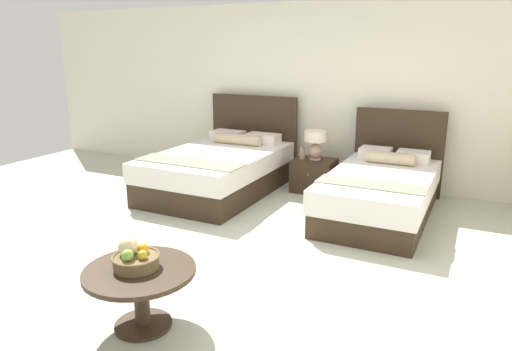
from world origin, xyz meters
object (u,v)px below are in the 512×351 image
object	(u,v)px
nightstand	(314,175)
coffee_table	(140,283)
table_lamp	(316,141)
bed_near_corner	(381,191)
bed_near_window	(221,169)
fruit_bowl	(135,257)
vase	(302,153)

from	to	relation	value
nightstand	coffee_table	world-z (taller)	same
table_lamp	coffee_table	bearing A→B (deg)	-90.12
bed_near_corner	coffee_table	xyz separation A→B (m)	(-1.04, -3.09, 0.04)
bed_near_corner	table_lamp	size ratio (longest dim) A/B	5.31
bed_near_window	fruit_bowl	size ratio (longest dim) A/B	6.67
vase	coffee_table	distance (m)	3.62
bed_near_window	coffee_table	xyz separation A→B (m)	(1.15, -3.09, 0.02)
bed_near_corner	fruit_bowl	world-z (taller)	bed_near_corner
nightstand	fruit_bowl	size ratio (longest dim) A/B	1.68
nightstand	vase	bearing A→B (deg)	-166.60
table_lamp	nightstand	bearing A→B (deg)	-90.00
nightstand	coffee_table	size ratio (longest dim) A/B	0.72
vase	fruit_bowl	xyz separation A→B (m)	(0.12, -3.60, -0.01)
nightstand	vase	xyz separation A→B (m)	(-0.17, -0.04, 0.31)
table_lamp	coffee_table	world-z (taller)	table_lamp
nightstand	vase	world-z (taller)	vase
fruit_bowl	vase	bearing A→B (deg)	91.87
vase	fruit_bowl	distance (m)	3.60
vase	nightstand	bearing A→B (deg)	13.40
bed_near_corner	fruit_bowl	distance (m)	3.28
table_lamp	vase	distance (m)	0.24
coffee_table	vase	bearing A→B (deg)	92.54
nightstand	coffee_table	distance (m)	3.65
bed_near_corner	vase	xyz separation A→B (m)	(-1.20, 0.52, 0.24)
nightstand	bed_near_corner	bearing A→B (deg)	-28.50
bed_near_window	bed_near_corner	distance (m)	2.19
coffee_table	bed_near_corner	bearing A→B (deg)	71.45
nightstand	table_lamp	xyz separation A→B (m)	(-0.00, 0.02, 0.48)
vase	bed_near_window	bearing A→B (deg)	-152.31
vase	coffee_table	bearing A→B (deg)	-87.46
bed_near_corner	table_lamp	distance (m)	1.25
bed_near_window	coffee_table	distance (m)	3.30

